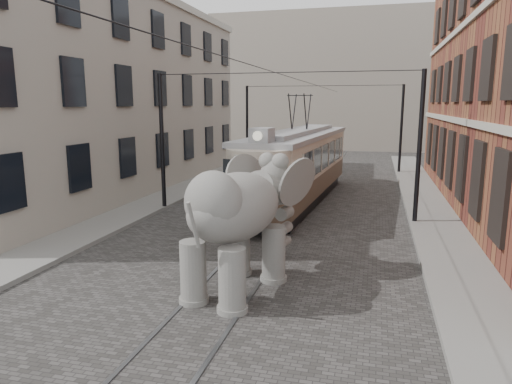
# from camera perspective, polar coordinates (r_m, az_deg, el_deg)

# --- Properties ---
(ground) EXTENTS (120.00, 120.00, 0.00)m
(ground) POSITION_cam_1_polar(r_m,az_deg,el_deg) (14.00, -1.02, -8.78)
(ground) COLOR #44413F
(tram_rails) EXTENTS (1.54, 80.00, 0.02)m
(tram_rails) POSITION_cam_1_polar(r_m,az_deg,el_deg) (14.00, -1.02, -8.73)
(tram_rails) COLOR slate
(tram_rails) RESTS_ON ground
(sidewalk_right) EXTENTS (2.00, 60.00, 0.15)m
(sidewalk_right) POSITION_cam_1_polar(r_m,az_deg,el_deg) (13.74, 24.26, -9.83)
(sidewalk_right) COLOR slate
(sidewalk_right) RESTS_ON ground
(sidewalk_left) EXTENTS (2.00, 60.00, 0.15)m
(sidewalk_left) POSITION_cam_1_polar(r_m,az_deg,el_deg) (16.84, -22.97, -5.98)
(sidewalk_left) COLOR slate
(sidewalk_left) RESTS_ON ground
(stucco_building) EXTENTS (7.00, 24.00, 10.00)m
(stucco_building) POSITION_cam_1_polar(r_m,az_deg,el_deg) (26.97, -18.46, 10.93)
(stucco_building) COLOR gray
(stucco_building) RESTS_ON ground
(distant_block) EXTENTS (28.00, 10.00, 14.00)m
(distant_block) POSITION_cam_1_polar(r_m,az_deg,el_deg) (52.87, 10.96, 13.13)
(distant_block) COLOR gray
(distant_block) RESTS_ON ground
(catenary) EXTENTS (11.00, 30.20, 6.00)m
(catenary) POSITION_cam_1_polar(r_m,az_deg,el_deg) (18.18, 2.58, 5.46)
(catenary) COLOR black
(catenary) RESTS_ON ground
(tram) EXTENTS (3.62, 13.15, 5.15)m
(tram) POSITION_cam_1_polar(r_m,az_deg,el_deg) (22.25, 5.35, 5.31)
(tram) COLOR #BDAE99
(tram) RESTS_ON ground
(elephant) EXTENTS (4.28, 6.09, 3.38)m
(elephant) POSITION_cam_1_polar(r_m,az_deg,el_deg) (11.51, -2.56, -4.32)
(elephant) COLOR slate
(elephant) RESTS_ON ground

